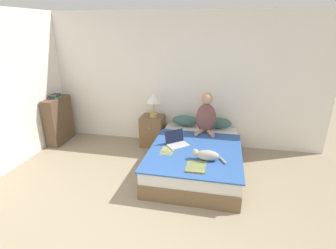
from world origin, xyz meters
The scene contains 11 objects.
wall_back centered at (0.00, 3.24, 1.27)m, with size 5.81×0.05×2.55m.
bed centered at (0.62, 2.15, 0.22)m, with size 1.43×2.02×0.44m.
pillow_near centered at (0.30, 3.03, 0.54)m, with size 0.51×0.21×0.20m.
pillow_far centered at (0.93, 3.03, 0.54)m, with size 0.51×0.21×0.20m.
person_sitting centered at (0.71, 2.77, 0.76)m, with size 0.37×0.36×0.74m.
cat_tabby centered at (0.81, 1.70, 0.52)m, with size 0.51×0.18×0.16m.
laptop_open centered at (0.30, 2.11, 0.49)m, with size 0.42×0.41×0.23m.
nightstand centered at (-0.35, 2.96, 0.30)m, with size 0.44×0.43×0.61m.
table_lamp centered at (-0.30, 2.94, 0.95)m, with size 0.29×0.29×0.47m.
bookshelf centered at (-2.26, 2.72, 0.47)m, with size 0.24×0.67×0.93m.
book_stack_top centered at (-2.26, 2.72, 0.97)m, with size 0.18×0.24×0.07m.
Camera 1 is at (0.97, -1.73, 2.26)m, focal length 28.00 mm.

